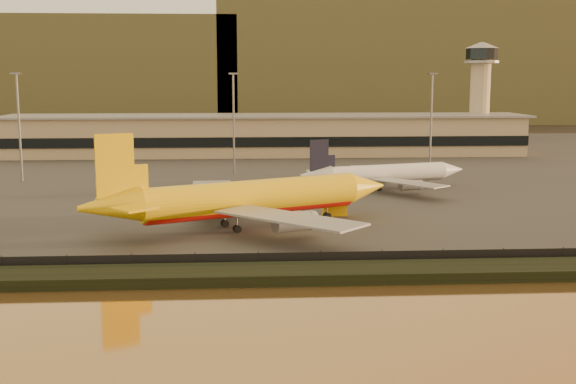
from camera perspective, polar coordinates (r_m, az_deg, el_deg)
The scene contains 12 objects.
ground at distance 105.79m, azimuth 0.73°, elevation -4.36°, with size 900.00×900.00×0.00m, color black.
embankment at distance 89.21m, azimuth 1.56°, elevation -6.45°, with size 320.00×7.00×1.40m, color black.
tarmac at distance 199.26m, azimuth -1.34°, elevation 2.02°, with size 320.00×220.00×0.20m, color #2D2D2D.
perimeter_fence at distance 92.90m, azimuth 1.34°, elevation -5.44°, with size 300.00×0.05×2.20m, color black.
terminal_building at distance 228.97m, azimuth -5.30°, elevation 4.45°, with size 202.00×25.00×12.60m.
control_tower at distance 246.24m, azimuth 14.95°, elevation 8.10°, with size 11.20×11.20×35.50m.
apron_light_masts at distance 179.27m, azimuth 3.72°, elevation 6.22°, with size 152.20×12.20×25.40m.
distant_hills at distance 442.83m, azimuth -5.38°, elevation 9.93°, with size 470.00×160.00×70.00m.
dhl_cargo_jet at distance 117.11m, azimuth -3.27°, elevation -0.54°, with size 51.31×48.63×16.21m.
white_narrowbody_jet at distance 159.18m, azimuth 7.66°, elevation 1.42°, with size 38.85×37.05×11.36m.
gse_vehicle_yellow at distance 128.39m, azimuth 3.69°, elevation -1.46°, with size 4.17×1.88×1.88m, color yellow.
gse_vehicle_white at distance 135.36m, azimuth -4.52°, elevation -0.91°, with size 4.27×1.92×1.92m, color white.
Camera 1 is at (-7.85, -102.59, 24.60)m, focal length 45.00 mm.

